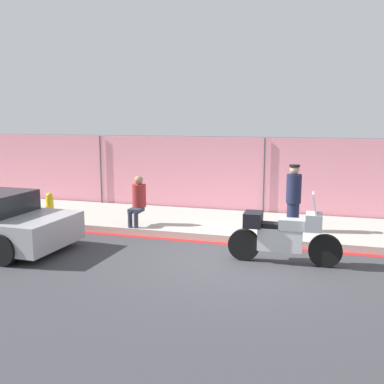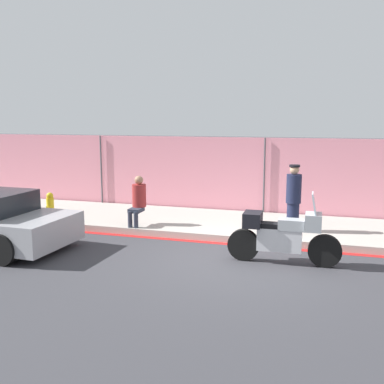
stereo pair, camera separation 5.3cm
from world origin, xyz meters
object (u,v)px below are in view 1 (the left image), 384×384
at_px(officer_standing, 293,197).
at_px(person_seated_on_curb, 138,198).
at_px(motorcycle, 283,235).
at_px(fire_hydrant, 50,205).

xyz_separation_m(officer_standing, person_seated_on_curb, (-3.93, -0.49, -0.13)).
distance_m(motorcycle, fire_hydrant, 6.89).
distance_m(person_seated_on_curb, fire_hydrant, 2.80).
bearing_deg(motorcycle, fire_hydrant, 164.07).
xyz_separation_m(motorcycle, person_seated_on_curb, (-3.88, 1.61, 0.28)).
bearing_deg(officer_standing, motorcycle, -91.36).
xyz_separation_m(motorcycle, officer_standing, (0.05, 2.11, 0.41)).
height_order(motorcycle, person_seated_on_curb, motorcycle).
xyz_separation_m(officer_standing, fire_hydrant, (-6.71, -0.34, -0.50)).
distance_m(motorcycle, officer_standing, 2.15).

